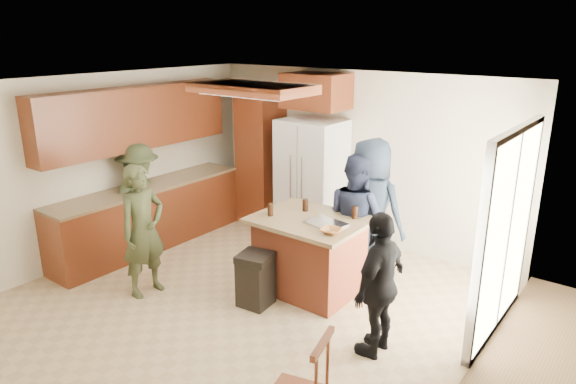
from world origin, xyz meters
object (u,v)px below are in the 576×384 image
Objects in this scene: person_counter at (140,198)px; trash_bin at (256,279)px; person_front_left at (143,231)px; refrigerator at (311,180)px; kitchen_island at (309,254)px; person_behind_right at (370,210)px; person_behind_left at (356,219)px; person_side_right at (380,284)px.

trash_bin is (2.31, -0.21, -0.46)m from person_counter.
refrigerator is (0.55, 2.65, 0.11)m from person_front_left.
kitchen_island is (2.59, 0.45, -0.30)m from person_counter.
kitchen_island is (-0.39, -0.73, -0.43)m from person_behind_right.
person_behind_right is 1.42× the size of kitchen_island.
refrigerator is at bearing -20.29° from person_behind_left.
refrigerator is (-1.36, 0.70, -0.01)m from person_behind_right.
refrigerator is at bearing -8.50° from person_front_left.
person_front_left is 1.09× the size of person_side_right.
person_behind_left is 0.72m from kitchen_island.
person_behind_right reaches higher than kitchen_island.
person_behind_left reaches higher than person_side_right.
refrigerator is 2.86× the size of trash_bin.
person_front_left is 2.73m from person_behind_right.
person_front_left is 2.52× the size of trash_bin.
refrigerator is (1.62, 1.88, 0.12)m from person_counter.
person_front_left reaches higher than person_counter.
person_front_left is 2.71m from refrigerator.
person_counter is (-2.98, -1.18, -0.13)m from person_behind_right.
kitchen_island is at bearing -48.03° from person_front_left.
person_behind_right is 1.61m from person_side_right.
refrigerator reaches higher than kitchen_island.
kitchen_island is at bearing -91.41° from person_counter.
kitchen_island is 0.73m from trash_bin.
person_behind_right reaches higher than person_side_right.
person_front_left is at bearing -155.38° from trash_bin.
person_side_right is at bearing 142.72° from person_behind_left.
refrigerator reaches higher than person_side_right.
person_side_right is at bearing -42.76° from refrigerator.
person_counter is 2.36m from trash_bin.
person_behind_left is 1.29× the size of kitchen_island.
person_front_left is 2.83m from person_side_right.
person_side_right is 1.14× the size of kitchen_island.
person_side_right is at bearing 1.19° from trash_bin.
kitchen_island is 2.03× the size of trash_bin.
person_behind_left is 1.53m from refrigerator.
trash_bin is at bearing 62.64° from person_behind_right.
person_front_left is 0.96× the size of person_behind_left.
person_front_left is at bearing -101.65° from refrigerator.
person_behind_right is 0.93m from kitchen_island.
person_behind_left is at bearing 64.62° from trash_bin.
person_behind_left is (1.81, 1.79, 0.03)m from person_front_left.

